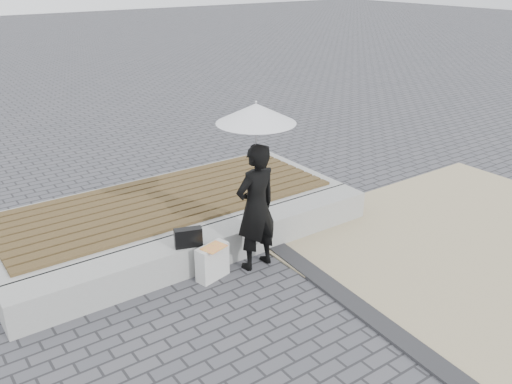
# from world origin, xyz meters

# --- Properties ---
(ground) EXTENTS (80.00, 80.00, 0.00)m
(ground) POSITION_xyz_m (0.00, 0.00, 0.00)
(ground) COLOR #49484D
(ground) RESTS_ON ground
(terrazzo_zone) EXTENTS (5.00, 5.00, 0.02)m
(terrazzo_zone) POSITION_xyz_m (3.20, -0.50, 0.01)
(terrazzo_zone) COLOR tan
(terrazzo_zone) RESTS_ON ground
(edging_band) EXTENTS (0.61, 5.20, 0.04)m
(edging_band) POSITION_xyz_m (0.75, -0.50, 0.02)
(edging_band) COLOR #2A2A2C
(edging_band) RESTS_ON ground
(seating_ledge) EXTENTS (5.00, 0.45, 0.40)m
(seating_ledge) POSITION_xyz_m (0.00, 1.60, 0.20)
(seating_ledge) COLOR #9FA09B
(seating_ledge) RESTS_ON ground
(timber_platform) EXTENTS (5.00, 2.00, 0.40)m
(timber_platform) POSITION_xyz_m (0.00, 2.80, 0.20)
(timber_platform) COLOR #9F9F99
(timber_platform) RESTS_ON ground
(timber_decking) EXTENTS (4.60, 1.80, 0.04)m
(timber_decking) POSITION_xyz_m (0.00, 2.80, 0.42)
(timber_decking) COLOR brown
(timber_decking) RESTS_ON timber_platform
(woman) EXTENTS (0.62, 0.44, 1.60)m
(woman) POSITION_xyz_m (0.39, 1.17, 0.80)
(woman) COLOR black
(woman) RESTS_ON ground
(parasol) EXTENTS (0.92, 0.92, 1.17)m
(parasol) POSITION_xyz_m (0.39, 1.17, 1.96)
(parasol) COLOR #B5B5BA
(parasol) RESTS_ON ground
(handbag) EXTENTS (0.35, 0.22, 0.23)m
(handbag) POSITION_xyz_m (-0.40, 1.44, 0.52)
(handbag) COLOR black
(handbag) RESTS_ON seating_ledge
(canvas_tote) EXTENTS (0.44, 0.26, 0.43)m
(canvas_tote) POSITION_xyz_m (-0.20, 1.23, 0.22)
(canvas_tote) COLOR beige
(canvas_tote) RESTS_ON ground
(magazine) EXTENTS (0.32, 0.27, 0.01)m
(magazine) POSITION_xyz_m (-0.20, 1.18, 0.44)
(magazine) COLOR #F74351
(magazine) RESTS_ON canvas_tote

